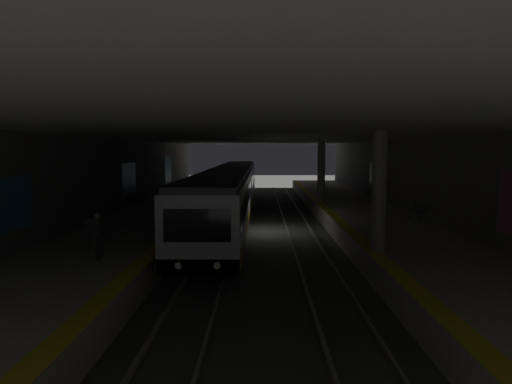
# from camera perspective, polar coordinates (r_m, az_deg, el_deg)

# --- Properties ---
(ground_plane) EXTENTS (120.00, 120.00, 0.00)m
(ground_plane) POSITION_cam_1_polar(r_m,az_deg,el_deg) (27.14, 0.82, -5.04)
(ground_plane) COLOR #42423F
(track_left) EXTENTS (60.00, 1.53, 0.16)m
(track_left) POSITION_cam_1_polar(r_m,az_deg,el_deg) (27.23, 5.47, -4.86)
(track_left) COLOR gray
(track_left) RESTS_ON ground
(track_right) EXTENTS (60.00, 1.53, 0.16)m
(track_right) POSITION_cam_1_polar(r_m,az_deg,el_deg) (27.21, -3.83, -4.86)
(track_right) COLOR gray
(track_right) RESTS_ON ground
(platform_left) EXTENTS (60.00, 5.30, 1.06)m
(platform_left) POSITION_cam_1_polar(r_m,az_deg,el_deg) (27.86, 14.45, -3.85)
(platform_left) COLOR #B7B2A8
(platform_left) RESTS_ON ground
(platform_right) EXTENTS (60.00, 5.30, 1.06)m
(platform_right) POSITION_cam_1_polar(r_m,az_deg,el_deg) (27.81, -12.82, -3.82)
(platform_right) COLOR #B7B2A8
(platform_right) RESTS_ON ground
(wall_left) EXTENTS (60.00, 0.56, 5.60)m
(wall_left) POSITION_cam_1_polar(r_m,az_deg,el_deg) (28.42, 20.25, 0.79)
(wall_left) COLOR slate
(wall_left) RESTS_ON ground
(wall_right) EXTENTS (60.00, 0.56, 5.60)m
(wall_right) POSITION_cam_1_polar(r_m,az_deg,el_deg) (28.40, -18.60, 0.84)
(wall_right) COLOR slate
(wall_right) RESTS_ON ground
(ceiling_slab) EXTENTS (60.00, 19.40, 0.40)m
(ceiling_slab) POSITION_cam_1_polar(r_m,az_deg,el_deg) (26.71, 0.84, 7.29)
(ceiling_slab) COLOR beige
(ceiling_slab) RESTS_ON wall_left
(pillar_near) EXTENTS (0.56, 0.56, 4.55)m
(pillar_near) POSITION_cam_1_polar(r_m,az_deg,el_deg) (17.59, 15.26, 0.02)
(pillar_near) COLOR gray
(pillar_near) RESTS_ON platform_left
(pillar_far) EXTENTS (0.56, 0.56, 4.55)m
(pillar_far) POSITION_cam_1_polar(r_m,az_deg,el_deg) (33.62, 8.24, 2.62)
(pillar_far) COLOR gray
(pillar_far) RESTS_ON platform_left
(metro_train) EXTENTS (35.41, 2.83, 3.49)m
(metro_train) POSITION_cam_1_polar(r_m,az_deg,el_deg) (32.57, -3.08, 0.29)
(metro_train) COLOR #B7BCC6
(metro_train) RESTS_ON track_right
(bench_left_near) EXTENTS (1.70, 0.47, 0.86)m
(bench_left_near) POSITION_cam_1_polar(r_m,az_deg,el_deg) (26.51, 19.63, -2.16)
(bench_left_near) COLOR #262628
(bench_left_near) RESTS_ON platform_left
(bench_left_mid) EXTENTS (1.70, 0.47, 0.86)m
(bench_left_mid) POSITION_cam_1_polar(r_m,az_deg,el_deg) (36.45, 14.32, -0.04)
(bench_left_mid) COLOR #262628
(bench_left_mid) RESTS_ON platform_left
(bench_right_near) EXTENTS (1.70, 0.47, 0.86)m
(bench_right_near) POSITION_cam_1_polar(r_m,az_deg,el_deg) (32.52, -14.42, -0.68)
(bench_right_near) COLOR #262628
(bench_right_near) RESTS_ON platform_right
(bench_right_mid) EXTENTS (1.70, 0.47, 0.86)m
(bench_right_mid) POSITION_cam_1_polar(r_m,az_deg,el_deg) (38.94, -11.89, 0.35)
(bench_right_mid) COLOR #262628
(bench_right_mid) RESTS_ON platform_right
(person_waiting_near) EXTENTS (0.60, 0.24, 1.72)m
(person_waiting_near) POSITION_cam_1_polar(r_m,az_deg,el_deg) (23.11, 15.48, -2.08)
(person_waiting_near) COLOR #404040
(person_waiting_near) RESTS_ON platform_left
(person_walking_mid) EXTENTS (0.60, 0.23, 1.65)m
(person_walking_mid) POSITION_cam_1_polar(r_m,az_deg,el_deg) (16.85, -19.33, -5.05)
(person_walking_mid) COLOR #2C2C2C
(person_walking_mid) RESTS_ON platform_right
(suitcase_rolling) EXTENTS (0.43, 0.24, 0.93)m
(suitcase_rolling) POSITION_cam_1_polar(r_m,az_deg,el_deg) (29.04, 15.72, -1.84)
(suitcase_rolling) COLOR navy
(suitcase_rolling) RESTS_ON platform_left
(backpack_on_floor) EXTENTS (0.30, 0.20, 0.40)m
(backpack_on_floor) POSITION_cam_1_polar(r_m,az_deg,el_deg) (19.71, -19.48, -5.63)
(backpack_on_floor) COLOR maroon
(backpack_on_floor) RESTS_ON platform_right
(trash_bin) EXTENTS (0.44, 0.44, 0.85)m
(trash_bin) POSITION_cam_1_polar(r_m,az_deg,el_deg) (21.61, -20.33, -4.10)
(trash_bin) COLOR #595B5E
(trash_bin) RESTS_ON platform_right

